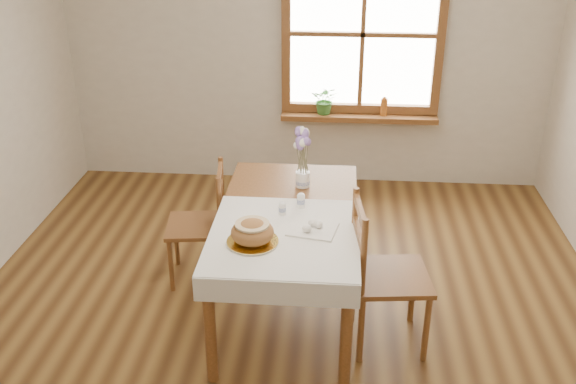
% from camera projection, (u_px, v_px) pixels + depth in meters
% --- Properties ---
extents(ground, '(5.00, 5.00, 0.00)m').
position_uv_depth(ground, '(284.00, 335.00, 4.21)').
color(ground, brown).
rests_on(ground, ground).
extents(room_walls, '(4.60, 5.10, 2.65)m').
position_uv_depth(room_walls, '(284.00, 82.00, 3.46)').
color(room_walls, beige).
rests_on(room_walls, ground).
extents(window, '(1.46, 0.08, 1.46)m').
position_uv_depth(window, '(363.00, 34.00, 5.76)').
color(window, brown).
rests_on(window, ground).
extents(window_sill, '(1.46, 0.20, 0.05)m').
position_uv_depth(window_sill, '(359.00, 117.00, 6.02)').
color(window_sill, brown).
rests_on(window_sill, ground).
extents(dining_table, '(0.90, 1.60, 0.75)m').
position_uv_depth(dining_table, '(288.00, 224.00, 4.19)').
color(dining_table, brown).
rests_on(dining_table, ground).
extents(table_linen, '(0.91, 0.99, 0.01)m').
position_uv_depth(table_linen, '(284.00, 235.00, 3.88)').
color(table_linen, white).
rests_on(table_linen, dining_table).
extents(chair_left, '(0.49, 0.47, 0.89)m').
position_uv_depth(chair_left, '(196.00, 224.00, 4.65)').
color(chair_left, brown).
rests_on(chair_left, ground).
extents(chair_right, '(0.54, 0.52, 1.00)m').
position_uv_depth(chair_right, '(391.00, 274.00, 3.95)').
color(chair_right, brown).
rests_on(chair_right, ground).
extents(bread_plate, '(0.33, 0.33, 0.02)m').
position_uv_depth(bread_plate, '(253.00, 242.00, 3.78)').
color(bread_plate, white).
rests_on(bread_plate, table_linen).
extents(bread_loaf, '(0.26, 0.26, 0.14)m').
position_uv_depth(bread_loaf, '(252.00, 230.00, 3.74)').
color(bread_loaf, olive).
rests_on(bread_loaf, bread_plate).
extents(egg_napkin, '(0.33, 0.29, 0.01)m').
position_uv_depth(egg_napkin, '(313.00, 229.00, 3.92)').
color(egg_napkin, white).
rests_on(egg_napkin, table_linen).
extents(eggs, '(0.25, 0.24, 0.05)m').
position_uv_depth(eggs, '(313.00, 225.00, 3.91)').
color(eggs, white).
rests_on(eggs, egg_napkin).
extents(salt_shaker, '(0.06, 0.06, 0.09)m').
position_uv_depth(salt_shaker, '(282.00, 208.00, 4.09)').
color(salt_shaker, white).
rests_on(salt_shaker, table_linen).
extents(pepper_shaker, '(0.06, 0.06, 0.10)m').
position_uv_depth(pepper_shaker, '(301.00, 200.00, 4.18)').
color(pepper_shaker, white).
rests_on(pepper_shaker, table_linen).
extents(flower_vase, '(0.10, 0.10, 0.11)m').
position_uv_depth(flower_vase, '(303.00, 180.00, 4.48)').
color(flower_vase, white).
rests_on(flower_vase, dining_table).
extents(lavender_bouquet, '(0.17, 0.17, 0.33)m').
position_uv_depth(lavender_bouquet, '(303.00, 151.00, 4.38)').
color(lavender_bouquet, '#8161AC').
rests_on(lavender_bouquet, flower_vase).
extents(potted_plant, '(0.28, 0.31, 0.21)m').
position_uv_depth(potted_plant, '(325.00, 103.00, 5.99)').
color(potted_plant, '#38712D').
rests_on(potted_plant, window_sill).
extents(amber_bottle, '(0.07, 0.07, 0.18)m').
position_uv_depth(amber_bottle, '(384.00, 106.00, 5.96)').
color(amber_bottle, '#A6591E').
rests_on(amber_bottle, window_sill).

